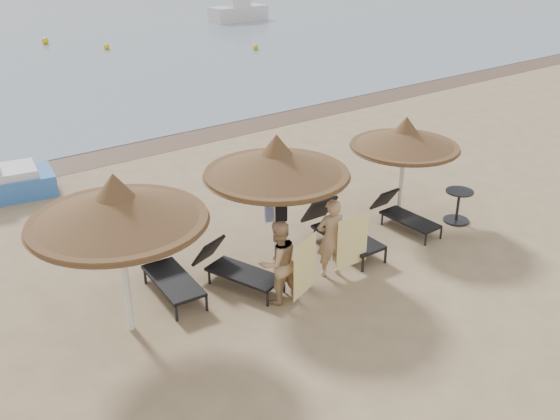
% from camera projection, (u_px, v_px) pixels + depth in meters
% --- Properties ---
extents(ground, '(160.00, 160.00, 0.00)m').
position_uv_depth(ground, '(302.00, 289.00, 12.14)').
color(ground, tan).
rests_on(ground, ground).
extents(wet_sand_strip, '(200.00, 1.60, 0.01)m').
position_uv_depth(wet_sand_strip, '(111.00, 155.00, 18.98)').
color(wet_sand_strip, brown).
rests_on(wet_sand_strip, ground).
extents(palapa_left, '(2.96, 2.96, 2.93)m').
position_uv_depth(palapa_left, '(117.00, 208.00, 9.97)').
color(palapa_left, silver).
rests_on(palapa_left, ground).
extents(palapa_center, '(2.88, 2.88, 2.85)m').
position_uv_depth(palapa_center, '(277.00, 163.00, 11.99)').
color(palapa_center, silver).
rests_on(palapa_center, ground).
extents(palapa_right, '(2.53, 2.53, 2.50)m').
position_uv_depth(palapa_right, '(405.00, 138.00, 14.21)').
color(palapa_right, silver).
rests_on(palapa_right, ground).
extents(lounger_far_left, '(0.80, 2.04, 0.89)m').
position_uv_depth(lounger_far_left, '(167.00, 271.00, 11.97)').
color(lounger_far_left, black).
rests_on(lounger_far_left, ground).
extents(lounger_near_left, '(1.20, 1.95, 0.83)m').
position_uv_depth(lounger_near_left, '(234.00, 267.00, 12.15)').
color(lounger_near_left, black).
rests_on(lounger_near_left, ground).
extents(lounger_near_right, '(0.75, 2.12, 0.94)m').
position_uv_depth(lounger_near_right, '(339.00, 229.00, 13.54)').
color(lounger_near_right, black).
rests_on(lounger_near_right, ground).
extents(lounger_far_right, '(0.62, 1.76, 0.78)m').
position_uv_depth(lounger_far_right, '(402.00, 213.00, 14.41)').
color(lounger_far_right, black).
rests_on(lounger_far_right, ground).
extents(side_table, '(0.65, 0.65, 0.78)m').
position_uv_depth(side_table, '(458.00, 207.00, 14.69)').
color(side_table, black).
rests_on(side_table, ground).
extents(person_left, '(0.90, 0.60, 1.91)m').
position_uv_depth(person_left, '(278.00, 256.00, 11.37)').
color(person_left, tan).
rests_on(person_left, ground).
extents(person_right, '(1.02, 0.83, 1.92)m').
position_uv_depth(person_right, '(331.00, 232.00, 12.23)').
color(person_right, tan).
rests_on(person_right, ground).
extents(towel_left, '(0.75, 0.31, 1.12)m').
position_uv_depth(towel_left, '(305.00, 267.00, 11.38)').
color(towel_left, yellow).
rests_on(towel_left, ground).
extents(towel_right, '(0.78, 0.05, 1.09)m').
position_uv_depth(towel_right, '(353.00, 241.00, 12.32)').
color(towel_right, yellow).
rests_on(towel_right, ground).
extents(bag_patterned, '(0.28, 0.17, 0.34)m').
position_uv_depth(bag_patterned, '(271.00, 213.00, 12.61)').
color(bag_patterned, white).
rests_on(bag_patterned, ground).
extents(bag_dark, '(0.27, 0.14, 0.37)m').
position_uv_depth(bag_dark, '(281.00, 214.00, 12.31)').
color(bag_dark, black).
rests_on(bag_dark, ground).
extents(pedal_boat, '(2.40, 1.64, 1.04)m').
position_uv_depth(pedal_boat, '(7.00, 182.00, 16.03)').
color(pedal_boat, '#336CBE').
rests_on(pedal_boat, ground).
extents(buoy_mid, '(0.39, 0.39, 0.39)m').
position_uv_depth(buoy_mid, '(45.00, 41.00, 35.51)').
color(buoy_mid, gold).
rests_on(buoy_mid, ground).
extents(buoy_right, '(0.33, 0.33, 0.33)m').
position_uv_depth(buoy_right, '(256.00, 47.00, 33.93)').
color(buoy_right, gold).
rests_on(buoy_right, ground).
extents(buoy_extra, '(0.32, 0.32, 0.32)m').
position_uv_depth(buoy_extra, '(107.00, 47.00, 34.06)').
color(buoy_extra, gold).
rests_on(buoy_extra, ground).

